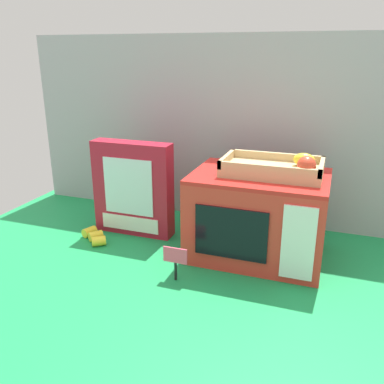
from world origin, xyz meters
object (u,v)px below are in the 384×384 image
price_sign (175,259)px  loose_toy_banana (95,236)px  food_groups_crate (276,168)px  cookie_set_box (133,189)px  toy_microwave (258,215)px

price_sign → loose_toy_banana: size_ratio=0.83×
price_sign → loose_toy_banana: 0.39m
food_groups_crate → cookie_set_box: bearing=178.0°
toy_microwave → cookie_set_box: size_ratio=1.24×
cookie_set_box → price_sign: 0.37m
loose_toy_banana → toy_microwave: bearing=9.2°
food_groups_crate → cookie_set_box: 0.50m
price_sign → loose_toy_banana: bearing=158.0°
toy_microwave → food_groups_crate: bearing=8.1°
food_groups_crate → loose_toy_banana: size_ratio=2.41×
cookie_set_box → price_sign: size_ratio=3.26×
toy_microwave → price_sign: 0.30m
price_sign → toy_microwave: bearing=51.5°
cookie_set_box → loose_toy_banana: bearing=-131.0°
price_sign → food_groups_crate: bearing=46.0°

